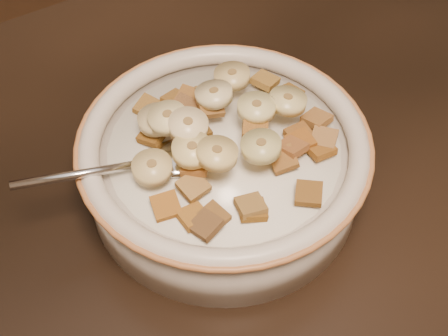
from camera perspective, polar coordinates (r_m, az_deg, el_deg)
cereal_bowl at (r=0.53m, az=0.00°, el=-0.17°), size 0.23×0.23×0.05m
milk at (r=0.51m, az=0.00°, el=1.79°), size 0.19×0.19×0.00m
spoon at (r=0.50m, az=-3.97°, el=1.03°), size 0.06×0.05×0.01m
cereal_square_0 at (r=0.52m, az=-3.58°, el=5.72°), size 0.03×0.03×0.01m
cereal_square_1 at (r=0.54m, az=-3.25°, el=6.45°), size 0.03×0.03×0.01m
cereal_square_2 at (r=0.52m, az=8.48°, el=4.47°), size 0.03×0.03×0.01m
cereal_square_3 at (r=0.51m, az=6.94°, el=3.00°), size 0.02×0.02×0.01m
cereal_square_4 at (r=0.50m, az=7.00°, el=2.41°), size 0.02×0.02×0.01m
cereal_square_5 at (r=0.47m, az=-2.83°, el=-1.66°), size 0.02×0.02×0.01m
cereal_square_6 at (r=0.48m, az=-2.65°, el=0.27°), size 0.03×0.03×0.01m
cereal_square_7 at (r=0.45m, az=-1.68°, el=-5.24°), size 0.03×0.03×0.01m
cereal_square_8 at (r=0.51m, az=-6.54°, el=3.04°), size 0.03×0.03×0.01m
cereal_square_9 at (r=0.49m, az=2.88°, el=3.79°), size 0.03×0.03×0.01m
cereal_square_10 at (r=0.54m, az=-4.38°, el=6.25°), size 0.03×0.03×0.01m
cereal_square_11 at (r=0.55m, az=3.79°, el=7.99°), size 0.03×0.03×0.01m
cereal_square_12 at (r=0.46m, az=2.46°, el=-3.46°), size 0.02×0.02×0.01m
cereal_square_13 at (r=0.49m, az=5.45°, el=0.80°), size 0.03×0.03×0.01m
cereal_square_14 at (r=0.54m, az=-1.43°, el=6.63°), size 0.02×0.03×0.01m
cereal_square_15 at (r=0.46m, az=-1.05°, el=-4.55°), size 0.02×0.02×0.01m
cereal_square_16 at (r=0.51m, az=9.12°, el=2.67°), size 0.03×0.03×0.01m
cereal_square_17 at (r=0.50m, az=-2.59°, el=3.43°), size 0.02×0.02×0.01m
cereal_square_18 at (r=0.51m, az=-1.26°, el=5.67°), size 0.02×0.02×0.01m
cereal_square_19 at (r=0.46m, az=-2.82°, el=-4.46°), size 0.02×0.02×0.01m
cereal_square_20 at (r=0.46m, az=2.60°, el=-3.82°), size 0.03×0.03×0.01m
cereal_square_21 at (r=0.54m, az=-6.92°, el=5.53°), size 0.03×0.03×0.01m
cereal_square_22 at (r=0.50m, az=8.78°, el=1.77°), size 0.02×0.02×0.01m
cereal_square_23 at (r=0.47m, az=7.76°, el=-2.31°), size 0.03×0.03×0.01m
cereal_square_24 at (r=0.46m, az=-5.33°, el=-3.47°), size 0.02×0.02×0.01m
cereal_square_25 at (r=0.49m, az=6.21°, el=1.91°), size 0.03×0.02×0.01m
cereal_square_26 at (r=0.54m, az=5.92°, el=6.83°), size 0.02×0.02×0.01m
banana_slice_0 at (r=0.50m, az=2.99°, el=5.52°), size 0.03×0.03×0.01m
banana_slice_1 at (r=0.54m, az=0.74°, el=8.39°), size 0.04×0.04×0.01m
banana_slice_2 at (r=0.51m, az=5.84°, el=6.12°), size 0.04×0.04×0.02m
banana_slice_3 at (r=0.51m, az=-0.92°, el=6.73°), size 0.04×0.04×0.02m
banana_slice_4 at (r=0.48m, az=-3.29°, el=3.91°), size 0.04×0.04×0.01m
banana_slice_5 at (r=0.49m, az=-5.17°, el=4.57°), size 0.04×0.04×0.01m
banana_slice_6 at (r=0.47m, az=-6.58°, el=0.04°), size 0.04×0.04×0.01m
banana_slice_7 at (r=0.47m, az=3.40°, el=1.98°), size 0.03×0.03×0.01m
banana_slice_8 at (r=0.46m, az=-0.63°, el=1.33°), size 0.04×0.04×0.01m
banana_slice_9 at (r=0.50m, az=-6.14°, el=4.44°), size 0.04×0.04×0.01m
banana_slice_10 at (r=0.47m, az=-2.92°, el=1.67°), size 0.04×0.04×0.01m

